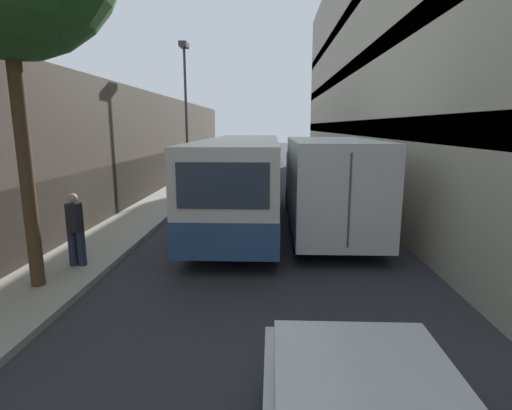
# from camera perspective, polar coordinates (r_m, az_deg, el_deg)

# --- Properties ---
(ground_plane) EXTENTS (150.00, 150.00, 0.00)m
(ground_plane) POSITION_cam_1_polar(r_m,az_deg,el_deg) (12.80, 0.92, -4.55)
(ground_plane) COLOR #2B2B30
(sidewalk_left) EXTENTS (2.06, 60.00, 0.15)m
(sidewalk_left) POSITION_cam_1_polar(r_m,az_deg,el_deg) (13.70, -19.04, -3.79)
(sidewalk_left) COLOR #9E998E
(sidewalk_left) RESTS_ON ground_plane
(building_left_shopfront) EXTENTS (2.40, 60.00, 5.15)m
(building_left_shopfront) POSITION_cam_1_polar(r_m,az_deg,el_deg) (14.25, -27.66, 5.36)
(building_left_shopfront) COLOR #51473D
(building_left_shopfront) RESTS_ON ground_plane
(building_right_apartment) EXTENTS (2.40, 60.00, 13.57)m
(building_right_apartment) POSITION_cam_1_polar(r_m,az_deg,el_deg) (13.74, 26.49, 23.95)
(building_right_apartment) COLOR #A89E89
(building_right_apartment) RESTS_ON ground_plane
(bus) EXTENTS (2.58, 11.92, 3.02)m
(bus) POSITION_cam_1_polar(r_m,az_deg,el_deg) (14.79, -1.94, 3.93)
(bus) COLOR silver
(bus) RESTS_ON ground_plane
(box_truck) EXTENTS (2.47, 8.73, 3.07)m
(box_truck) POSITION_cam_1_polar(r_m,az_deg,el_deg) (13.63, 10.00, 3.34)
(box_truck) COLOR silver
(box_truck) RESTS_ON ground_plane
(panel_van) EXTENTS (1.80, 4.37, 1.94)m
(panel_van) POSITION_cam_1_polar(r_m,az_deg,el_deg) (25.16, -0.60, 5.72)
(panel_van) COLOR silver
(panel_van) RESTS_ON ground_plane
(pedestrian) EXTENTS (0.41, 0.39, 1.77)m
(pedestrian) POSITION_cam_1_polar(r_m,az_deg,el_deg) (10.48, -24.42, -2.90)
(pedestrian) COLOR #23283D
(pedestrian) RESTS_ON sidewalk_left
(street_lamp) EXTENTS (0.36, 0.80, 7.20)m
(street_lamp) POSITION_cam_1_polar(r_m,az_deg,el_deg) (20.17, -10.05, 15.63)
(street_lamp) COLOR #38383D
(street_lamp) RESTS_ON sidewalk_left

